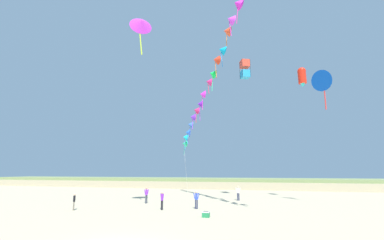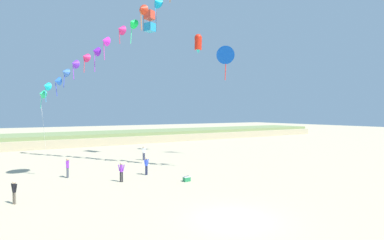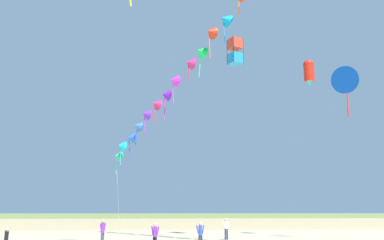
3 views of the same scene
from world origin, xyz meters
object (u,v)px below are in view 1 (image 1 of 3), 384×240
at_px(person_far_left, 196,198).
at_px(beach_cooler, 206,215).
at_px(large_kite_mid_trail, 323,81).
at_px(large_kite_outer_drift, 245,69).
at_px(large_kite_low_lead, 302,76).
at_px(person_near_left, 146,194).
at_px(large_kite_high_solo, 141,23).
at_px(person_near_right, 162,199).
at_px(person_mid_center, 74,200).
at_px(person_far_right, 238,192).

bearing_deg(person_far_left, beach_cooler, -66.73).
bearing_deg(large_kite_mid_trail, large_kite_outer_drift, 151.94).
relative_size(large_kite_low_lead, large_kite_outer_drift, 1.03).
xyz_separation_m(person_near_left, large_kite_high_solo, (1.50, -5.90, 17.35)).
distance_m(person_near_left, large_kite_mid_trail, 23.34).
xyz_separation_m(person_near_right, person_far_left, (2.93, 1.50, -0.00)).
bearing_deg(person_mid_center, person_far_left, 19.37).
height_order(person_far_right, large_kite_mid_trail, large_kite_mid_trail).
relative_size(large_kite_mid_trail, beach_cooler, 7.81).
bearing_deg(large_kite_low_lead, person_far_right, -174.00).
height_order(person_far_right, beach_cooler, person_far_right).
distance_m(person_far_right, large_kite_outer_drift, 16.50).
bearing_deg(person_far_right, large_kite_outer_drift, 39.52).
height_order(person_far_left, large_kite_low_lead, large_kite_low_lead).
bearing_deg(person_mid_center, person_near_left, 56.26).
xyz_separation_m(large_kite_high_solo, large_kite_outer_drift, (9.62, 12.62, -0.96)).
bearing_deg(person_near_left, beach_cooler, -39.83).
xyz_separation_m(person_near_left, beach_cooler, (8.27, -6.90, -0.80)).
bearing_deg(person_near_right, person_far_left, 27.08).
xyz_separation_m(person_far_right, large_kite_low_lead, (8.60, 0.90, 14.53)).
bearing_deg(large_kite_high_solo, person_near_left, 104.22).
xyz_separation_m(large_kite_low_lead, large_kite_high_solo, (-16.81, -12.36, 2.82)).
bearing_deg(large_kite_high_solo, person_far_right, 54.37).
bearing_deg(person_mid_center, large_kite_outer_drift, 40.46).
bearing_deg(person_far_left, person_mid_center, -160.63).
bearing_deg(person_mid_center, large_kite_high_solo, 5.16).
xyz_separation_m(person_near_left, person_mid_center, (-4.29, -6.43, -0.14)).
bearing_deg(large_kite_mid_trail, person_far_left, -160.16).
bearing_deg(person_far_right, large_kite_low_lead, 6.00).
bearing_deg(large_kite_low_lead, large_kite_mid_trail, -72.02).
bearing_deg(person_near_right, person_mid_center, -163.74).
distance_m(person_far_right, large_kite_low_lead, 16.91).
height_order(person_near_left, person_near_right, person_near_left).
xyz_separation_m(person_far_left, large_kite_mid_trail, (13.26, 4.79, 12.36)).
distance_m(person_mid_center, large_kite_high_solo, 18.44).
distance_m(person_near_left, beach_cooler, 10.80).
distance_m(person_near_right, large_kite_outer_drift, 21.13).
xyz_separation_m(person_mid_center, large_kite_mid_trail, (24.00, 8.56, 12.46)).
bearing_deg(large_kite_high_solo, large_kite_low_lead, 36.33).
bearing_deg(large_kite_mid_trail, person_near_right, -158.79).
relative_size(person_near_left, beach_cooler, 3.05).
relative_size(person_mid_center, person_far_right, 0.86).
xyz_separation_m(person_near_left, large_kite_outer_drift, (11.12, 6.71, 16.40)).
relative_size(large_kite_mid_trail, large_kite_high_solo, 0.96).
distance_m(person_far_right, large_kite_mid_trail, 16.23).
height_order(person_near_right, large_kite_high_solo, large_kite_high_solo).
xyz_separation_m(large_kite_low_lead, large_kite_mid_trail, (1.40, -4.32, -2.22)).
bearing_deg(large_kite_high_solo, large_kite_outer_drift, 52.68).
bearing_deg(person_near_right, beach_cooler, -29.99).
xyz_separation_m(person_near_right, large_kite_mid_trail, (16.20, 6.28, 12.36)).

